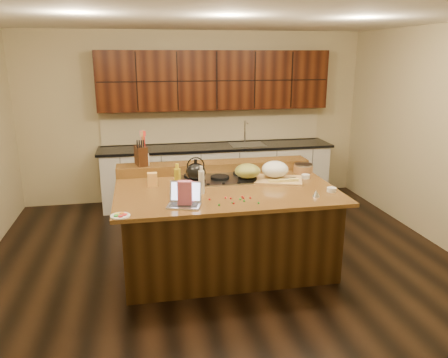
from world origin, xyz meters
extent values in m
cube|color=black|center=(0.00, 0.00, -0.01)|extent=(5.50, 5.00, 0.01)
cube|color=silver|center=(0.00, 0.00, 2.71)|extent=(5.50, 5.00, 0.01)
cube|color=#C1B187|center=(0.00, 2.50, 1.35)|extent=(5.50, 0.01, 2.70)
cube|color=#C1B187|center=(0.00, -2.50, 1.35)|extent=(5.50, 0.01, 2.70)
cube|color=black|center=(0.00, 0.00, 0.44)|extent=(2.22, 1.42, 0.88)
cube|color=black|center=(0.00, 0.00, 0.90)|extent=(2.40, 1.60, 0.04)
cube|color=black|center=(0.00, 0.70, 0.98)|extent=(2.40, 0.30, 0.12)
cube|color=gray|center=(0.00, 0.30, 0.93)|extent=(0.92, 0.52, 0.02)
cylinder|color=black|center=(-0.30, 0.43, 0.95)|extent=(0.22, 0.22, 0.03)
cylinder|color=black|center=(0.30, 0.43, 0.95)|extent=(0.22, 0.22, 0.03)
cylinder|color=black|center=(-0.30, 0.17, 0.95)|extent=(0.22, 0.22, 0.03)
cylinder|color=black|center=(0.30, 0.17, 0.95)|extent=(0.22, 0.22, 0.03)
cylinder|color=black|center=(0.00, 0.30, 0.95)|extent=(0.22, 0.22, 0.03)
cube|color=silver|center=(0.30, 2.17, 0.45)|extent=(3.60, 0.62, 0.90)
cube|color=black|center=(0.30, 2.17, 0.92)|extent=(3.70, 0.66, 0.04)
cube|color=gray|center=(0.80, 2.17, 0.94)|extent=(0.55, 0.42, 0.01)
cylinder|color=gray|center=(0.80, 2.35, 1.12)|extent=(0.02, 0.02, 0.36)
cube|color=black|center=(0.30, 2.32, 1.95)|extent=(3.60, 0.34, 0.90)
cube|color=#C1B187|center=(0.30, 2.48, 1.20)|extent=(3.60, 0.03, 0.50)
ellipsoid|color=black|center=(-0.30, 0.17, 1.07)|extent=(0.30, 0.30, 0.20)
ellipsoid|color=olive|center=(0.30, 0.17, 1.05)|extent=(0.33, 0.33, 0.16)
cube|color=#B7B7BC|center=(-0.51, -0.54, 0.93)|extent=(0.36, 0.30, 0.01)
cube|color=black|center=(-0.51, -0.54, 0.94)|extent=(0.29, 0.20, 0.00)
cube|color=#B7B7BC|center=(-0.48, -0.44, 1.04)|extent=(0.32, 0.15, 0.20)
cube|color=silver|center=(-0.48, -0.45, 1.04)|extent=(0.29, 0.13, 0.17)
cylinder|color=gold|center=(-0.53, -0.12, 1.06)|extent=(0.09, 0.09, 0.27)
cylinder|color=silver|center=(-0.29, -0.18, 1.04)|extent=(0.08, 0.08, 0.25)
cube|color=tan|center=(0.66, 0.12, 0.93)|extent=(0.64, 0.55, 0.02)
ellipsoid|color=white|center=(0.64, 0.20, 1.04)|extent=(0.31, 0.31, 0.19)
cube|color=#EDD872|center=(0.56, 0.00, 0.96)|extent=(0.12, 0.03, 0.03)
cube|color=#EDD872|center=(0.68, 0.00, 0.96)|extent=(0.12, 0.03, 0.03)
cube|color=#EDD872|center=(0.80, 0.00, 0.96)|extent=(0.12, 0.03, 0.03)
cylinder|color=gray|center=(0.78, 0.10, 0.95)|extent=(0.21, 0.08, 0.01)
cylinder|color=white|center=(1.09, -0.38, 0.94)|extent=(0.10, 0.10, 0.04)
cylinder|color=white|center=(1.02, 0.18, 0.94)|extent=(0.13, 0.13, 0.04)
cylinder|color=white|center=(1.15, 0.42, 0.94)|extent=(0.12, 0.12, 0.04)
cylinder|color=#996B3F|center=(1.08, 0.43, 0.97)|extent=(0.25, 0.25, 0.09)
cone|color=silver|center=(0.86, -0.50, 0.96)|extent=(0.09, 0.09, 0.07)
cube|color=#C75D7C|center=(-0.50, -0.54, 1.05)|extent=(0.15, 0.10, 0.25)
cylinder|color=white|center=(-1.11, -0.71, 0.93)|extent=(0.22, 0.22, 0.01)
cube|color=#E6A851|center=(-0.78, 0.21, 1.00)|extent=(0.11, 0.08, 0.15)
cylinder|color=white|center=(-0.86, 0.70, 1.11)|extent=(0.15, 0.15, 0.14)
cube|color=black|center=(-0.89, 0.70, 1.16)|extent=(0.17, 0.22, 0.23)
ellipsoid|color=red|center=(0.18, -0.44, 0.93)|extent=(0.02, 0.02, 0.02)
ellipsoid|color=#198C26|center=(0.07, -0.47, 0.93)|extent=(0.02, 0.02, 0.02)
ellipsoid|color=red|center=(0.11, -0.43, 0.93)|extent=(0.02, 0.02, 0.02)
ellipsoid|color=#198C26|center=(0.07, -0.45, 0.93)|extent=(0.02, 0.02, 0.02)
ellipsoid|color=red|center=(-0.03, -0.58, 0.93)|extent=(0.02, 0.02, 0.02)
ellipsoid|color=#198C26|center=(-0.03, -0.56, 0.93)|extent=(0.02, 0.02, 0.02)
ellipsoid|color=red|center=(-0.02, -0.42, 0.93)|extent=(0.02, 0.02, 0.02)
ellipsoid|color=#198C26|center=(-0.18, -0.60, 0.93)|extent=(0.02, 0.02, 0.02)
ellipsoid|color=red|center=(0.11, -0.39, 0.93)|extent=(0.02, 0.02, 0.02)
ellipsoid|color=#198C26|center=(0.22, -0.61, 0.93)|extent=(0.02, 0.02, 0.02)
ellipsoid|color=red|center=(-0.24, -0.41, 0.93)|extent=(0.02, 0.02, 0.02)
ellipsoid|color=#198C26|center=(0.09, -0.53, 0.93)|extent=(0.02, 0.02, 0.02)
ellipsoid|color=red|center=(-0.07, -0.39, 0.93)|extent=(0.02, 0.02, 0.02)
camera|label=1|loc=(-0.90, -4.54, 2.34)|focal=35.00mm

